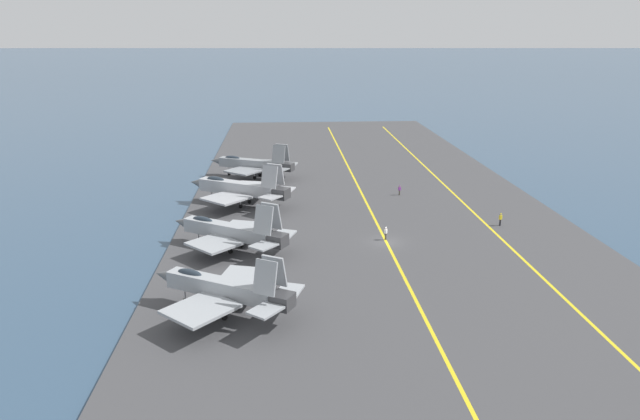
{
  "coord_description": "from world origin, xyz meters",
  "views": [
    {
      "loc": [
        -67.63,
        12.99,
        25.93
      ],
      "look_at": [
        6.07,
        8.07,
        2.9
      ],
      "focal_mm": 32.0,
      "sensor_mm": 36.0,
      "label": 1
    }
  ],
  "objects_px": {
    "parked_jet_nearest": "(224,288)",
    "crew_white_vest": "(386,233)",
    "parked_jet_fourth": "(253,164)",
    "parked_jet_second": "(230,231)",
    "crew_yellow_vest": "(500,219)",
    "crew_purple_vest": "(400,190)",
    "parked_jet_third": "(239,188)"
  },
  "relations": [
    {
      "from": "parked_jet_nearest",
      "to": "parked_jet_third",
      "type": "relative_size",
      "value": 0.88
    },
    {
      "from": "crew_purple_vest",
      "to": "crew_white_vest",
      "type": "height_order",
      "value": "crew_white_vest"
    },
    {
      "from": "parked_jet_nearest",
      "to": "parked_jet_third",
      "type": "distance_m",
      "value": 35.77
    },
    {
      "from": "parked_jet_third",
      "to": "parked_jet_fourth",
      "type": "bearing_deg",
      "value": -4.3
    },
    {
      "from": "parked_jet_third",
      "to": "crew_yellow_vest",
      "type": "distance_m",
      "value": 38.64
    },
    {
      "from": "crew_purple_vest",
      "to": "crew_yellow_vest",
      "type": "xyz_separation_m",
      "value": [
        -16.31,
        -10.79,
        0.08
      ]
    },
    {
      "from": "parked_jet_second",
      "to": "crew_yellow_vest",
      "type": "height_order",
      "value": "parked_jet_second"
    },
    {
      "from": "parked_jet_third",
      "to": "parked_jet_nearest",
      "type": "bearing_deg",
      "value": -178.43
    },
    {
      "from": "crew_purple_vest",
      "to": "crew_yellow_vest",
      "type": "bearing_deg",
      "value": -146.5
    },
    {
      "from": "parked_jet_nearest",
      "to": "crew_yellow_vest",
      "type": "height_order",
      "value": "parked_jet_nearest"
    },
    {
      "from": "parked_jet_fourth",
      "to": "crew_white_vest",
      "type": "xyz_separation_m",
      "value": [
        -34.33,
        -18.48,
        -1.6
      ]
    },
    {
      "from": "parked_jet_second",
      "to": "crew_purple_vest",
      "type": "height_order",
      "value": "parked_jet_second"
    },
    {
      "from": "crew_yellow_vest",
      "to": "crew_white_vest",
      "type": "xyz_separation_m",
      "value": [
        -4.56,
        16.79,
        -0.03
      ]
    },
    {
      "from": "parked_jet_second",
      "to": "parked_jet_third",
      "type": "bearing_deg",
      "value": 0.48
    },
    {
      "from": "parked_jet_fourth",
      "to": "crew_purple_vest",
      "type": "height_order",
      "value": "parked_jet_fourth"
    },
    {
      "from": "parked_jet_nearest",
      "to": "parked_jet_fourth",
      "type": "relative_size",
      "value": 0.91
    },
    {
      "from": "parked_jet_third",
      "to": "parked_jet_fourth",
      "type": "height_order",
      "value": "parked_jet_third"
    },
    {
      "from": "parked_jet_second",
      "to": "crew_white_vest",
      "type": "height_order",
      "value": "parked_jet_second"
    },
    {
      "from": "parked_jet_second",
      "to": "crew_yellow_vest",
      "type": "relative_size",
      "value": 8.8
    },
    {
      "from": "parked_jet_fourth",
      "to": "crew_purple_vest",
      "type": "relative_size",
      "value": 9.87
    },
    {
      "from": "crew_purple_vest",
      "to": "crew_white_vest",
      "type": "relative_size",
      "value": 0.95
    },
    {
      "from": "parked_jet_fourth",
      "to": "parked_jet_nearest",
      "type": "bearing_deg",
      "value": 179.64
    },
    {
      "from": "parked_jet_second",
      "to": "parked_jet_third",
      "type": "height_order",
      "value": "parked_jet_third"
    },
    {
      "from": "crew_purple_vest",
      "to": "parked_jet_fourth",
      "type": "bearing_deg",
      "value": 61.18
    },
    {
      "from": "parked_jet_nearest",
      "to": "crew_white_vest",
      "type": "relative_size",
      "value": 8.54
    },
    {
      "from": "parked_jet_second",
      "to": "crew_purple_vest",
      "type": "xyz_separation_m",
      "value": [
        22.91,
        -25.64,
        -1.46
      ]
    },
    {
      "from": "parked_jet_third",
      "to": "crew_purple_vest",
      "type": "height_order",
      "value": "parked_jet_third"
    },
    {
      "from": "crew_yellow_vest",
      "to": "parked_jet_second",
      "type": "bearing_deg",
      "value": 100.27
    },
    {
      "from": "parked_jet_third",
      "to": "crew_yellow_vest",
      "type": "bearing_deg",
      "value": -108.6
    },
    {
      "from": "parked_jet_nearest",
      "to": "crew_purple_vest",
      "type": "xyz_separation_m",
      "value": [
        39.75,
        -24.81,
        -1.69
      ]
    },
    {
      "from": "parked_jet_nearest",
      "to": "parked_jet_fourth",
      "type": "bearing_deg",
      "value": -0.36
    },
    {
      "from": "parked_jet_nearest",
      "to": "parked_jet_third",
      "type": "height_order",
      "value": "parked_jet_third"
    }
  ]
}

